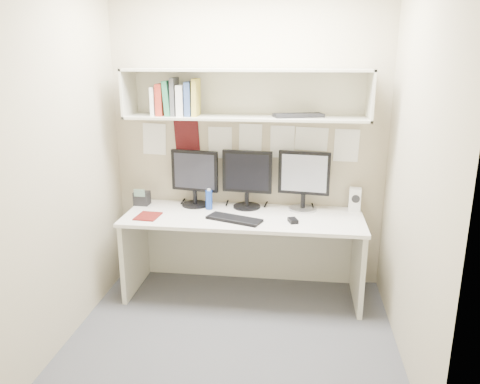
# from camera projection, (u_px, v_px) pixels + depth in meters

# --- Properties ---
(floor) EXTENTS (2.40, 2.00, 0.01)m
(floor) POSITION_uv_depth(u_px,v_px,m) (233.00, 334.00, 3.52)
(floor) COLOR #434448
(floor) RESTS_ON ground
(wall_back) EXTENTS (2.40, 0.02, 2.60)m
(wall_back) POSITION_uv_depth(u_px,v_px,m) (248.00, 141.00, 4.11)
(wall_back) COLOR tan
(wall_back) RESTS_ON ground
(wall_front) EXTENTS (2.40, 0.02, 2.60)m
(wall_front) POSITION_uv_depth(u_px,v_px,m) (202.00, 213.00, 2.20)
(wall_front) COLOR tan
(wall_front) RESTS_ON ground
(wall_left) EXTENTS (0.02, 2.00, 2.60)m
(wall_left) POSITION_uv_depth(u_px,v_px,m) (64.00, 161.00, 3.30)
(wall_left) COLOR tan
(wall_left) RESTS_ON ground
(wall_right) EXTENTS (0.02, 2.00, 2.60)m
(wall_right) POSITION_uv_depth(u_px,v_px,m) (416.00, 171.00, 3.01)
(wall_right) COLOR tan
(wall_right) RESTS_ON ground
(desk) EXTENTS (2.00, 0.70, 0.73)m
(desk) POSITION_uv_depth(u_px,v_px,m) (243.00, 255.00, 4.03)
(desk) COLOR silver
(desk) RESTS_ON floor
(overhead_hutch) EXTENTS (2.00, 0.38, 0.40)m
(overhead_hutch) POSITION_uv_depth(u_px,v_px,m) (247.00, 93.00, 3.86)
(overhead_hutch) COLOR beige
(overhead_hutch) RESTS_ON wall_back
(pinned_papers) EXTENTS (1.92, 0.01, 0.48)m
(pinned_papers) POSITION_uv_depth(u_px,v_px,m) (248.00, 147.00, 4.12)
(pinned_papers) COLOR white
(pinned_papers) RESTS_ON wall_back
(monitor_left) EXTENTS (0.43, 0.24, 0.50)m
(monitor_left) POSITION_uv_depth(u_px,v_px,m) (195.00, 176.00, 4.12)
(monitor_left) COLOR black
(monitor_left) RESTS_ON desk
(monitor_center) EXTENTS (0.44, 0.24, 0.51)m
(monitor_center) POSITION_uv_depth(u_px,v_px,m) (247.00, 177.00, 4.07)
(monitor_center) COLOR black
(monitor_center) RESTS_ON desk
(monitor_right) EXTENTS (0.44, 0.24, 0.51)m
(monitor_right) POSITION_uv_depth(u_px,v_px,m) (304.00, 179.00, 4.01)
(monitor_right) COLOR #A5A5AA
(monitor_right) RESTS_ON desk
(keyboard) EXTENTS (0.48, 0.31, 0.02)m
(keyboard) POSITION_uv_depth(u_px,v_px,m) (234.00, 219.00, 3.80)
(keyboard) COLOR black
(keyboard) RESTS_ON desk
(mouse) EXTENTS (0.09, 0.12, 0.03)m
(mouse) POSITION_uv_depth(u_px,v_px,m) (293.00, 221.00, 3.75)
(mouse) COLOR black
(mouse) RESTS_ON desk
(speaker) EXTENTS (0.11, 0.12, 0.20)m
(speaker) POSITION_uv_depth(u_px,v_px,m) (355.00, 199.00, 4.03)
(speaker) COLOR silver
(speaker) RESTS_ON desk
(blue_bottle) EXTENTS (0.06, 0.06, 0.18)m
(blue_bottle) POSITION_uv_depth(u_px,v_px,m) (209.00, 199.00, 4.07)
(blue_bottle) COLOR #163897
(blue_bottle) RESTS_ON desk
(maroon_notebook) EXTENTS (0.20, 0.23, 0.01)m
(maroon_notebook) POSITION_uv_depth(u_px,v_px,m) (148.00, 216.00, 3.89)
(maroon_notebook) COLOR #59120F
(maroon_notebook) RESTS_ON desk
(desk_phone) EXTENTS (0.13, 0.12, 0.16)m
(desk_phone) POSITION_uv_depth(u_px,v_px,m) (142.00, 198.00, 4.20)
(desk_phone) COLOR black
(desk_phone) RESTS_ON desk
(book_stack) EXTENTS (0.39, 0.19, 0.31)m
(book_stack) POSITION_uv_depth(u_px,v_px,m) (176.00, 99.00, 3.87)
(book_stack) COLOR silver
(book_stack) RESTS_ON overhead_hutch
(hutch_tray) EXTENTS (0.43, 0.26, 0.03)m
(hutch_tray) POSITION_uv_depth(u_px,v_px,m) (298.00, 115.00, 3.80)
(hutch_tray) COLOR black
(hutch_tray) RESTS_ON overhead_hutch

